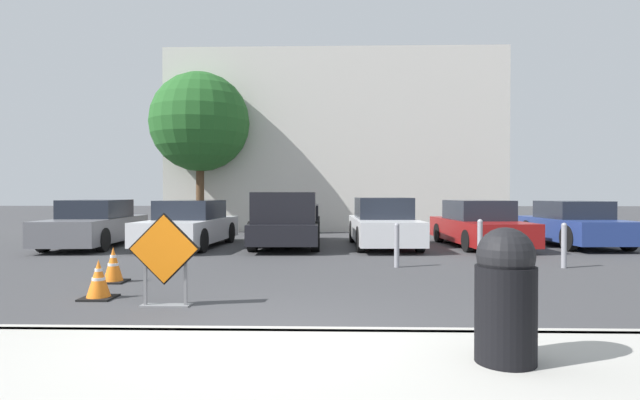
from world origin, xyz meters
TOP-DOWN VIEW (x-y plane):
  - ground_plane at (0.00, 10.00)m, footprint 96.00×96.00m
  - sidewalk_strip at (0.00, -1.20)m, footprint 23.54×2.39m
  - curb_lip at (0.00, 0.00)m, footprint 23.54×0.20m
  - road_closed_sign at (-1.72, 1.60)m, footprint 1.01×0.20m
  - traffic_cone_nearest at (-2.90, 2.11)m, footprint 0.48×0.48m
  - traffic_cone_second at (-3.30, 3.50)m, footprint 0.46×0.46m
  - parked_car_nearest at (-6.51, 9.47)m, footprint 1.99×4.67m
  - parked_car_second at (-3.62, 9.41)m, footprint 2.09×4.53m
  - pickup_truck at (-0.72, 9.48)m, footprint 2.06×5.06m
  - parked_car_third at (2.15, 9.61)m, footprint 1.93×4.51m
  - parked_car_fourth at (5.04, 9.79)m, footprint 2.08×4.68m
  - parked_car_fifth at (7.93, 9.90)m, footprint 2.03×4.16m
  - trash_bin at (2.14, -1.01)m, footprint 0.52×0.52m
  - bollard_nearest at (2.03, 5.46)m, footprint 0.12×0.12m
  - bollard_second at (3.82, 5.46)m, footprint 0.12×0.12m
  - bollard_third at (5.60, 5.46)m, footprint 0.12×0.12m
  - building_facade_backdrop at (0.72, 17.75)m, footprint 14.33×5.00m
  - street_tree_behind_lot at (-4.68, 14.51)m, footprint 3.96×3.96m

SIDE VIEW (x-z plane):
  - ground_plane at x=0.00m, z-range 0.00..0.00m
  - sidewalk_strip at x=0.00m, z-range 0.00..0.14m
  - curb_lip at x=0.00m, z-range 0.00..0.14m
  - traffic_cone_nearest at x=-2.90m, z-range -0.01..0.58m
  - traffic_cone_second at x=-3.30m, z-range -0.01..0.62m
  - bollard_nearest at x=2.03m, z-range 0.03..0.99m
  - bollard_third at x=5.60m, z-range 0.03..1.00m
  - bollard_second at x=3.82m, z-range 0.03..1.07m
  - parked_car_fourth at x=5.04m, z-range -0.06..1.33m
  - parked_car_fifth at x=7.93m, z-range -0.04..1.33m
  - parked_car_second at x=-3.62m, z-range -0.05..1.34m
  - parked_car_nearest at x=-6.51m, z-range -0.05..1.36m
  - parked_car_third at x=2.15m, z-range -0.05..1.42m
  - road_closed_sign at x=-1.72m, z-range 0.04..1.36m
  - trash_bin at x=2.14m, z-range 0.15..1.32m
  - pickup_truck at x=-0.72m, z-range -0.07..1.56m
  - building_facade_backdrop at x=0.72m, z-range 0.00..7.68m
  - street_tree_behind_lot at x=-4.68m, z-range 1.23..7.67m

